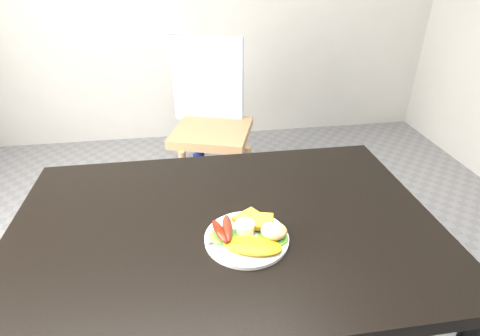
{
  "coord_description": "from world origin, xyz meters",
  "views": [
    {
      "loc": [
        -0.08,
        -0.84,
        1.41
      ],
      "look_at": [
        0.05,
        0.03,
        0.9
      ],
      "focal_mm": 28.0,
      "sensor_mm": 36.0,
      "label": 1
    }
  ],
  "objects_px": {
    "dining_table": "(225,227)",
    "dining_chair": "(212,132)",
    "person": "(198,131)",
    "plate": "(247,238)"
  },
  "relations": [
    {
      "from": "person",
      "to": "plate",
      "type": "relative_size",
      "value": 7.22
    },
    {
      "from": "dining_table",
      "to": "person",
      "type": "distance_m",
      "value": 0.52
    },
    {
      "from": "dining_table",
      "to": "dining_chair",
      "type": "distance_m",
      "value": 1.3
    },
    {
      "from": "dining_table",
      "to": "dining_chair",
      "type": "xyz_separation_m",
      "value": [
        0.06,
        1.27,
        -0.28
      ]
    },
    {
      "from": "dining_chair",
      "to": "person",
      "type": "height_order",
      "value": "person"
    },
    {
      "from": "person",
      "to": "dining_table",
      "type": "bearing_deg",
      "value": 106.2
    },
    {
      "from": "dining_table",
      "to": "person",
      "type": "xyz_separation_m",
      "value": [
        -0.05,
        0.51,
        0.08
      ]
    },
    {
      "from": "person",
      "to": "dining_chair",
      "type": "bearing_deg",
      "value": -86.86
    },
    {
      "from": "dining_table",
      "to": "plate",
      "type": "height_order",
      "value": "plate"
    },
    {
      "from": "dining_table",
      "to": "dining_chair",
      "type": "height_order",
      "value": "dining_table"
    }
  ]
}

